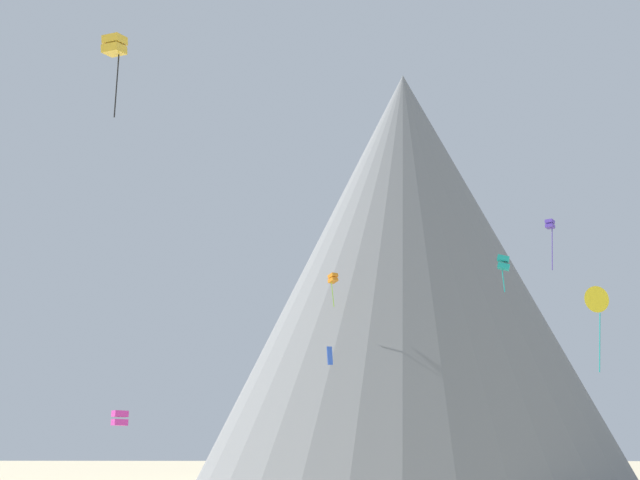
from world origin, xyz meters
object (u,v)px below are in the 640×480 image
(kite_magenta_low, at_px, (120,418))
(kite_teal_mid, at_px, (503,263))
(kite_gold_high, at_px, (114,46))
(kite_indigo_mid, at_px, (550,226))
(kite_blue_low, at_px, (330,356))
(kite_orange_mid, at_px, (333,279))
(kite_yellow_mid, at_px, (596,301))
(rock_massif, at_px, (404,282))

(kite_magenta_low, distance_m, kite_teal_mid, 39.39)
(kite_magenta_low, relative_size, kite_gold_high, 0.35)
(kite_indigo_mid, xyz_separation_m, kite_blue_low, (-20.27, -14.72, -13.44))
(kite_magenta_low, xyz_separation_m, kite_teal_mid, (33.28, -18.00, 10.95))
(kite_magenta_low, bearing_deg, kite_orange_mid, 58.38)
(kite_indigo_mid, bearing_deg, kite_gold_high, 80.44)
(kite_magenta_low, height_order, kite_orange_mid, kite_orange_mid)
(kite_indigo_mid, relative_size, kite_teal_mid, 1.67)
(kite_indigo_mid, height_order, kite_gold_high, kite_gold_high)
(kite_magenta_low, bearing_deg, kite_yellow_mid, 35.29)
(kite_indigo_mid, xyz_separation_m, kite_gold_high, (-32.41, -33.01, 2.81))
(kite_magenta_low, height_order, kite_gold_high, kite_gold_high)
(kite_magenta_low, distance_m, kite_blue_low, 27.42)
(kite_yellow_mid, bearing_deg, kite_gold_high, 18.07)
(kite_indigo_mid, xyz_separation_m, kite_yellow_mid, (-0.14, -13.73, -9.31))
(kite_indigo_mid, bearing_deg, kite_blue_low, 70.92)
(kite_teal_mid, bearing_deg, kite_indigo_mid, 164.29)
(kite_yellow_mid, xyz_separation_m, kite_orange_mid, (-20.18, 17.17, 5.05))
(kite_indigo_mid, distance_m, kite_blue_low, 28.43)
(kite_orange_mid, xyz_separation_m, kite_teal_mid, (13.20, -18.00, -2.24))
(kite_indigo_mid, distance_m, kite_orange_mid, 21.05)
(rock_massif, height_order, kite_orange_mid, rock_massif)
(kite_indigo_mid, bearing_deg, kite_magenta_low, 30.06)
(kite_indigo_mid, distance_m, kite_yellow_mid, 16.59)
(rock_massif, relative_size, kite_orange_mid, 19.20)
(kite_blue_low, relative_size, kite_orange_mid, 0.42)
(kite_magenta_low, relative_size, kite_blue_low, 1.29)
(rock_massif, distance_m, kite_teal_mid, 33.50)
(kite_indigo_mid, relative_size, kite_yellow_mid, 0.74)
(rock_massif, bearing_deg, kite_gold_high, -111.29)
(rock_massif, bearing_deg, kite_magenta_low, -152.18)
(kite_indigo_mid, relative_size, kite_orange_mid, 1.44)
(kite_blue_low, relative_size, kite_teal_mid, 0.48)
(rock_massif, bearing_deg, kite_orange_mid, -118.08)
(kite_yellow_mid, distance_m, kite_teal_mid, 7.58)
(kite_magenta_low, height_order, kite_teal_mid, kite_teal_mid)
(rock_massif, height_order, kite_magenta_low, rock_massif)
(kite_blue_low, bearing_deg, kite_yellow_mid, -3.75)
(kite_orange_mid, bearing_deg, kite_gold_high, 29.21)
(kite_gold_high, relative_size, kite_orange_mid, 1.55)
(kite_magenta_low, xyz_separation_m, kite_blue_low, (20.14, -18.16, 4.00))
(kite_blue_low, bearing_deg, kite_gold_high, -130.17)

